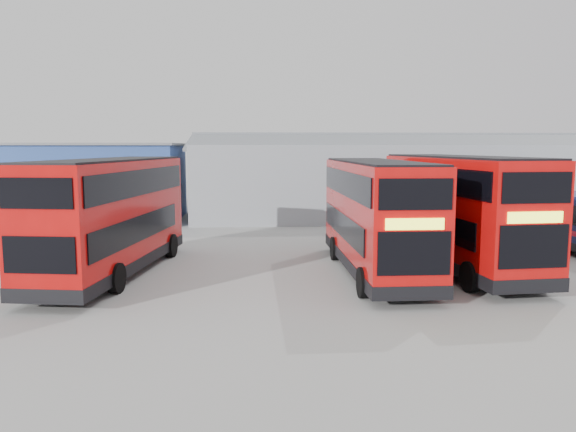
{
  "coord_description": "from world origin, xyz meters",
  "views": [
    {
      "loc": [
        -3.14,
        -20.09,
        4.9
      ],
      "look_at": [
        -1.67,
        2.44,
        2.1
      ],
      "focal_mm": 35.0,
      "sensor_mm": 36.0,
      "label": 1
    }
  ],
  "objects": [
    {
      "name": "office_block",
      "position": [
        -14.0,
        17.99,
        2.58
      ],
      "size": [
        12.3,
        8.32,
        5.12
      ],
      "color": "navy",
      "rests_on": "ground"
    },
    {
      "name": "double_decker_left",
      "position": [
        -8.48,
        1.44,
        2.21
      ],
      "size": [
        4.1,
        10.74,
        4.44
      ],
      "rotation": [
        0.0,
        0.0,
        2.99
      ],
      "color": "#BF0B0A",
      "rests_on": "ground"
    },
    {
      "name": "maintenance_shed",
      "position": [
        8.0,
        20.0,
        2.6
      ],
      "size": [
        30.5,
        12.0,
        5.89
      ],
      "color": "#91979F",
      "rests_on": "ground"
    },
    {
      "name": "double_decker_right",
      "position": [
        5.13,
        1.79,
        2.26
      ],
      "size": [
        3.43,
        10.89,
        4.53
      ],
      "rotation": [
        0.0,
        0.0,
        0.08
      ],
      "color": "#BF0B0A",
      "rests_on": "ground"
    },
    {
      "name": "ground_plane",
      "position": [
        0.0,
        0.0,
        0.0
      ],
      "size": [
        120.0,
        120.0,
        0.0
      ],
      "primitive_type": "plane",
      "color": "gray",
      "rests_on": "ground"
    },
    {
      "name": "double_decker_centre",
      "position": [
        1.63,
        1.09,
        2.17
      ],
      "size": [
        2.67,
        10.36,
        4.37
      ],
      "rotation": [
        0.0,
        0.0,
        0.0
      ],
      "color": "#BF0B0A",
      "rests_on": "ground"
    },
    {
      "name": "single_decker_blue",
      "position": [
        11.94,
        7.33,
        1.34
      ],
      "size": [
        2.93,
        10.09,
        2.7
      ],
      "rotation": [
        0.0,
        0.0,
        3.21
      ],
      "color": "#0E1940",
      "rests_on": "ground"
    }
  ]
}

